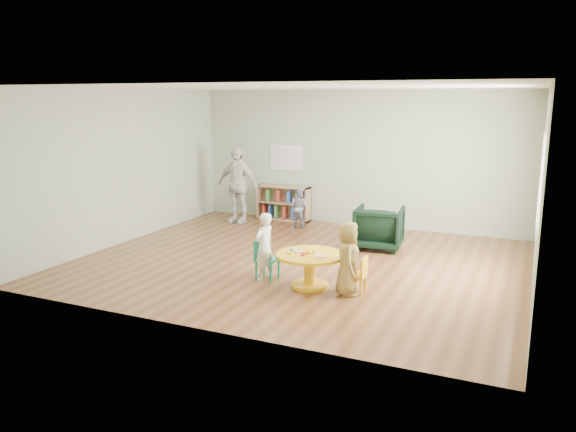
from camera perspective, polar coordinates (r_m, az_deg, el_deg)
The scene contains 11 objects.
room at distance 8.89m, azimuth 1.41°, elevation 7.10°, with size 7.10×7.00×2.80m.
activity_table at distance 7.98m, azimuth 2.25°, elevation -4.89°, with size 0.97×0.97×0.53m.
kid_chair_left at distance 8.39m, azimuth -2.35°, elevation -4.21°, with size 0.33×0.33×0.58m.
kid_chair_right at distance 7.78m, azimuth 7.15°, elevation -5.84°, with size 0.28×0.28×0.52m.
bookshelf at distance 12.34m, azimuth -0.47°, elevation 1.33°, with size 1.20×0.30×0.75m.
alphabet_poster at distance 12.31m, azimuth -0.18°, elevation 5.93°, with size 0.74×0.01×0.54m.
armchair at distance 10.09m, azimuth 9.24°, elevation -1.18°, with size 0.81×0.83×0.76m, color black.
child_left at distance 8.24m, azimuth -2.43°, elevation -3.12°, with size 0.37×0.24×1.01m, color white.
child_right at distance 7.65m, azimuth 6.09°, elevation -4.33°, with size 0.50×0.32×1.02m, color yellow.
toddler at distance 11.61m, azimuth 1.10°, elevation 0.88°, with size 0.40×0.31×0.83m, color #1A2341.
adult_caretaker at distance 12.00m, azimuth -5.18°, elevation 3.16°, with size 0.96×0.40×1.63m, color silver.
Camera 1 is at (3.43, -8.18, 2.65)m, focal length 35.00 mm.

